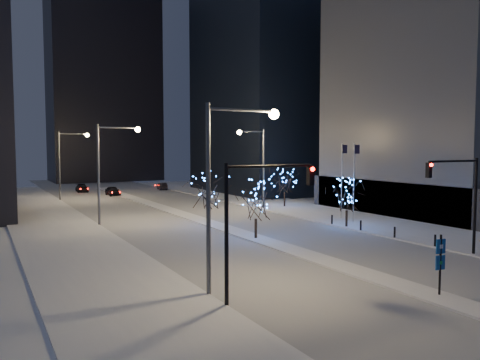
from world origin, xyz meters
TOP-DOWN VIEW (x-y plane):
  - ground at (0.00, 0.00)m, footprint 160.00×160.00m
  - road at (0.00, 35.00)m, footprint 20.00×130.00m
  - median at (0.00, 30.00)m, footprint 2.00×80.00m
  - east_sidewalk at (15.00, 20.00)m, footprint 10.00×90.00m
  - west_sidewalk at (-14.00, 20.00)m, footprint 8.00×90.00m
  - midrise_block at (34.00, 18.00)m, footprint 30.00×22.00m
  - plinth at (34.00, 18.00)m, footprint 30.00×24.00m
  - horizon_block at (6.00, 92.00)m, footprint 24.00×14.00m
  - street_lamp_w_near at (-8.94, 2.00)m, footprint 4.40×0.56m
  - street_lamp_w_mid at (-8.94, 27.00)m, footprint 4.40×0.56m
  - street_lamp_w_far at (-8.94, 52.00)m, footprint 4.40×0.56m
  - street_lamp_east at (10.08, 30.00)m, footprint 3.90×0.56m
  - traffic_signal_west at (-8.44, -0.00)m, footprint 5.26×0.43m
  - traffic_signal_east at (8.94, 1.00)m, footprint 5.26×0.43m
  - flagpoles at (13.37, 17.25)m, footprint 1.35×2.60m
  - bollards at (10.20, 10.00)m, footprint 0.16×12.16m
  - car_near at (-1.50, 55.53)m, footprint 1.77×4.40m
  - car_mid at (9.00, 61.58)m, footprint 2.01×4.07m
  - car_far at (-4.64, 64.25)m, footprint 2.20×4.73m
  - holiday_tree_median_near at (-0.09, 13.61)m, footprint 5.01×5.01m
  - holiday_tree_median_far at (-0.50, 21.87)m, footprint 5.90×5.90m
  - holiday_tree_plaza_near at (10.50, 14.23)m, footprint 4.24×4.24m
  - holiday_tree_plaza_far at (14.10, 29.84)m, footprint 5.08×5.08m
  - wayfinding_sign at (0.31, -4.00)m, footprint 0.59×0.15m

SIDE VIEW (x-z plane):
  - ground at x=0.00m, z-range 0.00..0.00m
  - road at x=0.00m, z-range 0.00..0.02m
  - median at x=0.00m, z-range 0.00..0.15m
  - east_sidewalk at x=15.00m, z-range 0.00..0.15m
  - west_sidewalk at x=-14.00m, z-range 0.00..0.15m
  - bollards at x=10.20m, z-range 0.15..1.05m
  - car_mid at x=9.00m, z-range 0.00..1.28m
  - car_far at x=-4.64m, z-range 0.00..1.34m
  - car_near at x=-1.50m, z-range 0.00..1.50m
  - plinth at x=34.00m, z-range 0.00..4.00m
  - wayfinding_sign at x=0.31m, z-range 0.37..3.65m
  - holiday_tree_plaza_near at x=10.50m, z-range 0.78..5.42m
  - holiday_tree_median_near at x=-0.09m, z-range 0.82..5.55m
  - holiday_tree_plaza_far at x=14.10m, z-range 0.90..5.99m
  - holiday_tree_median_far at x=-0.50m, z-range 0.80..6.11m
  - traffic_signal_west at x=-8.44m, z-range 1.26..8.26m
  - traffic_signal_east at x=8.94m, z-range 1.26..8.26m
  - flagpoles at x=13.37m, z-range 0.80..8.80m
  - street_lamp_east at x=10.08m, z-range 1.45..11.45m
  - street_lamp_w_near at x=-8.94m, z-range 1.50..11.50m
  - street_lamp_w_mid at x=-8.94m, z-range 1.50..11.50m
  - street_lamp_w_far at x=-8.94m, z-range 1.50..11.50m
  - midrise_block at x=34.00m, z-range 0.00..30.00m
  - horizon_block at x=6.00m, z-range 0.00..42.00m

